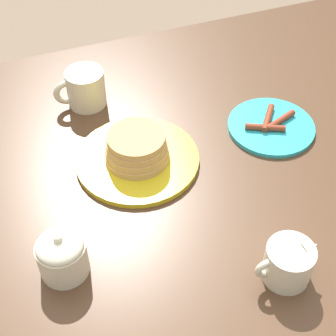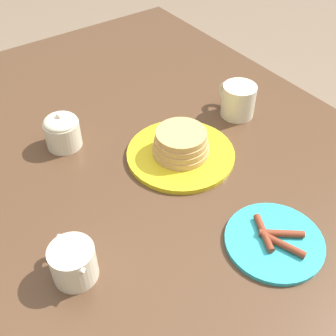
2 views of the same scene
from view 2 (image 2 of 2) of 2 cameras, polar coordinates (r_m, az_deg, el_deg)
ground_plane at (r=1.59m, az=0.21°, el=-20.59°), size 8.00×8.00×0.00m
dining_table at (r=1.04m, az=0.29°, el=-4.35°), size 1.59×1.03×0.76m
pancake_plate at (r=0.99m, az=1.75°, el=2.72°), size 0.26×0.26×0.07m
side_plate_bacon at (r=0.85m, az=14.21°, el=-9.55°), size 0.19×0.19×0.02m
coffee_mug at (r=1.13m, az=9.41°, el=9.11°), size 0.12×0.09×0.09m
creamer_pitcher at (r=0.78m, az=-12.68°, el=-12.38°), size 0.12×0.08×0.08m
sugar_bowl at (r=1.04m, az=-14.14°, el=4.94°), size 0.09×0.09×0.09m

